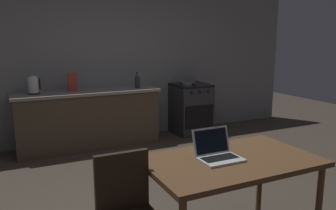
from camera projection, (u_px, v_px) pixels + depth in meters
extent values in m
plane|color=#473D33|center=(183.00, 199.00, 3.54)|extent=(12.00, 12.00, 0.00)
cube|color=gray|center=(128.00, 58.00, 5.65)|extent=(6.40, 0.10, 2.66)
cube|color=#4C3D2D|center=(89.00, 120.00, 5.19)|extent=(2.10, 0.60, 0.84)
cube|color=gray|center=(87.00, 92.00, 5.11)|extent=(2.16, 0.64, 0.04)
cube|color=#2D2D30|center=(191.00, 110.00, 5.96)|extent=(0.60, 0.60, 0.84)
cube|color=black|center=(191.00, 85.00, 5.87)|extent=(0.60, 0.60, 0.04)
cube|color=black|center=(199.00, 117.00, 5.70)|extent=(0.54, 0.01, 0.39)
cylinder|color=black|center=(192.00, 93.00, 5.54)|extent=(0.04, 0.02, 0.04)
cylinder|color=black|center=(200.00, 92.00, 5.61)|extent=(0.04, 0.02, 0.04)
cylinder|color=black|center=(208.00, 91.00, 5.68)|extent=(0.04, 0.02, 0.04)
cube|color=brown|center=(231.00, 161.00, 2.60)|extent=(1.32, 0.80, 0.04)
cylinder|color=brown|center=(319.00, 208.00, 2.63)|extent=(0.05, 0.05, 0.71)
cylinder|color=brown|center=(143.00, 203.00, 2.71)|extent=(0.05, 0.05, 0.71)
cylinder|color=brown|center=(260.00, 177.00, 3.23)|extent=(0.05, 0.05, 0.71)
cube|color=#2D2116|center=(122.00, 182.00, 2.32)|extent=(0.38, 0.04, 0.42)
cube|color=silver|center=(221.00, 160.00, 2.54)|extent=(0.32, 0.22, 0.02)
cube|color=black|center=(220.00, 158.00, 2.56)|extent=(0.28, 0.12, 0.00)
cube|color=silver|center=(211.00, 141.00, 2.65)|extent=(0.32, 0.07, 0.20)
cube|color=black|center=(212.00, 141.00, 2.64)|extent=(0.29, 0.05, 0.18)
cylinder|color=black|center=(34.00, 93.00, 4.78)|extent=(0.15, 0.15, 0.02)
cylinder|color=silver|center=(33.00, 85.00, 4.76)|extent=(0.14, 0.14, 0.22)
cylinder|color=silver|center=(33.00, 76.00, 4.73)|extent=(0.08, 0.08, 0.02)
cube|color=black|center=(40.00, 84.00, 4.79)|extent=(0.02, 0.02, 0.16)
cylinder|color=#2D2D33|center=(137.00, 83.00, 5.38)|extent=(0.08, 0.08, 0.17)
cone|color=#2D2D33|center=(137.00, 76.00, 5.36)|extent=(0.08, 0.08, 0.06)
cylinder|color=black|center=(137.00, 73.00, 5.35)|extent=(0.04, 0.04, 0.02)
cylinder|color=gray|center=(189.00, 84.00, 5.83)|extent=(0.24, 0.24, 0.01)
torus|color=gray|center=(189.00, 82.00, 5.82)|extent=(0.25, 0.25, 0.02)
cylinder|color=black|center=(195.00, 84.00, 5.64)|extent=(0.02, 0.18, 0.02)
cube|color=#B2382D|center=(72.00, 82.00, 5.00)|extent=(0.13, 0.05, 0.27)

